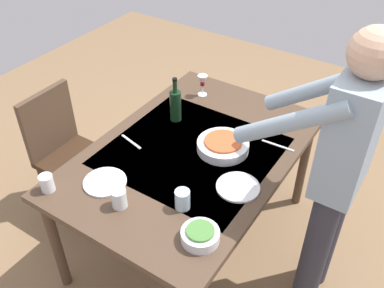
% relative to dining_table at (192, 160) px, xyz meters
% --- Properties ---
extents(ground_plane, '(6.00, 6.00, 0.00)m').
position_rel_dining_table_xyz_m(ground_plane, '(0.00, 0.00, -0.70)').
color(ground_plane, '#846647').
extents(dining_table, '(1.58, 1.07, 0.77)m').
position_rel_dining_table_xyz_m(dining_table, '(0.00, 0.00, 0.00)').
color(dining_table, '#4C3828').
rests_on(dining_table, ground_plane).
extents(chair_near, '(0.40, 0.40, 0.91)m').
position_rel_dining_table_xyz_m(chair_near, '(0.19, -0.91, -0.17)').
color(chair_near, '#352114').
rests_on(chair_near, ground_plane).
extents(person_server, '(0.42, 0.61, 1.69)m').
position_rel_dining_table_xyz_m(person_server, '(-0.07, 0.79, 0.26)').
color(person_server, '#2D2D38').
rests_on(person_server, ground_plane).
extents(wine_bottle, '(0.07, 0.07, 0.30)m').
position_rel_dining_table_xyz_m(wine_bottle, '(-0.21, -0.26, 0.18)').
color(wine_bottle, black).
rests_on(wine_bottle, dining_table).
extents(wine_glass_left, '(0.07, 0.07, 0.15)m').
position_rel_dining_table_xyz_m(wine_glass_left, '(-0.55, -0.27, 0.17)').
color(wine_glass_left, white).
rests_on(wine_glass_left, dining_table).
extents(water_cup_near_left, '(0.08, 0.08, 0.10)m').
position_rel_dining_table_xyz_m(water_cup_near_left, '(0.56, -0.06, 0.12)').
color(water_cup_near_left, silver).
rests_on(water_cup_near_left, dining_table).
extents(water_cup_near_right, '(0.08, 0.08, 0.11)m').
position_rel_dining_table_xyz_m(water_cup_near_right, '(0.40, 0.20, 0.12)').
color(water_cup_near_right, silver).
rests_on(water_cup_near_right, dining_table).
extents(water_cup_far_left, '(0.07, 0.07, 0.10)m').
position_rel_dining_table_xyz_m(water_cup_far_left, '(0.68, -0.45, 0.12)').
color(water_cup_far_left, silver).
rests_on(water_cup_far_left, dining_table).
extents(serving_bowl_pasta, '(0.30, 0.30, 0.07)m').
position_rel_dining_table_xyz_m(serving_bowl_pasta, '(-0.11, 0.14, 0.10)').
color(serving_bowl_pasta, silver).
rests_on(serving_bowl_pasta, dining_table).
extents(side_bowl_salad, '(0.18, 0.18, 0.07)m').
position_rel_dining_table_xyz_m(side_bowl_salad, '(0.52, 0.39, 0.10)').
color(side_bowl_salad, silver).
rests_on(side_bowl_salad, dining_table).
extents(dinner_plate_near, '(0.23, 0.23, 0.01)m').
position_rel_dining_table_xyz_m(dinner_plate_near, '(0.48, -0.24, 0.08)').
color(dinner_plate_near, silver).
rests_on(dinner_plate_near, dining_table).
extents(dinner_plate_far, '(0.23, 0.23, 0.01)m').
position_rel_dining_table_xyz_m(dinner_plate_far, '(0.13, 0.37, 0.08)').
color(dinner_plate_far, silver).
rests_on(dinner_plate_far, dining_table).
extents(table_knife, '(0.02, 0.20, 0.00)m').
position_rel_dining_table_xyz_m(table_knife, '(-0.31, 0.40, 0.07)').
color(table_knife, silver).
rests_on(table_knife, dining_table).
extents(table_fork, '(0.06, 0.18, 0.00)m').
position_rel_dining_table_xyz_m(table_fork, '(0.13, -0.35, 0.07)').
color(table_fork, silver).
rests_on(table_fork, dining_table).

